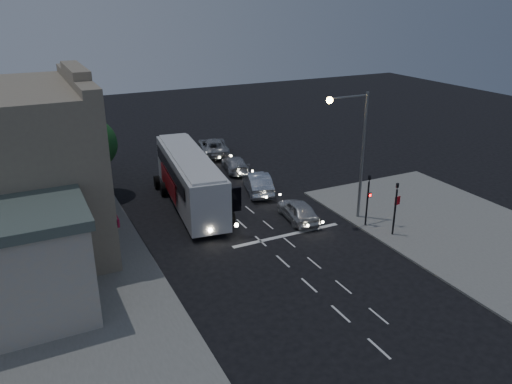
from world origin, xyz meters
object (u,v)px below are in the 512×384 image
traffic_signal_main (368,194)px  streetlight (356,143)px  car_suv (298,210)px  regulatory_sign (396,206)px  car_sedan_b (235,164)px  car_sedan_c (213,147)px  traffic_signal_side (396,202)px  tour_bus (190,178)px  car_sedan_a (258,183)px  street_tree (91,142)px

traffic_signal_main → streetlight: 3.61m
car_suv → traffic_signal_main: 5.06m
regulatory_sign → traffic_signal_main: bearing=149.2°
car_sedan_b → traffic_signal_main: size_ratio=1.14×
car_sedan_b → regulatory_sign: (5.03, -15.95, 0.92)m
car_sedan_c → streetlight: streetlight is taller
regulatory_sign → streetlight: streetlight is taller
traffic_signal_side → streetlight: streetlight is taller
regulatory_sign → tour_bus: bearing=138.0°
car_suv → traffic_signal_side: (4.40, -5.00, 1.66)m
car_sedan_a → regulatory_sign: 11.65m
traffic_signal_main → traffic_signal_side: same height
car_sedan_c → regulatory_sign: size_ratio=2.73×
car_suv → car_sedan_c: (0.51, 17.61, 0.08)m
car_sedan_a → traffic_signal_main: (3.85, -9.20, 1.58)m
car_suv → car_sedan_a: 6.18m
traffic_signal_side → tour_bus: bearing=132.8°
car_sedan_c → streetlight: (2.93, -19.21, 4.90)m
streetlight → traffic_signal_side: bearing=-74.3°
car_sedan_b → streetlight: bearing=114.0°
streetlight → street_tree: (-15.55, 12.82, -1.23)m
regulatory_sign → car_sedan_b: bearing=107.5°
tour_bus → regulatory_sign: tour_bus is taller
car_sedan_c → traffic_signal_main: bearing=114.0°
tour_bus → traffic_signal_side: (10.33, -11.15, 0.24)m
tour_bus → traffic_signal_side: bearing=-40.4°
traffic_signal_side → traffic_signal_main: bearing=109.5°
traffic_signal_main → regulatory_sign: (1.70, -1.01, -0.82)m
car_suv → traffic_signal_side: size_ratio=1.08×
traffic_signal_main → street_tree: (-15.81, 14.25, 2.08)m
tour_bus → streetlight: (9.38, -7.75, 3.55)m
car_suv → street_tree: size_ratio=0.72×
tour_bus → street_tree: bearing=147.4°
traffic_signal_main → streetlight: streetlight is taller
traffic_signal_main → traffic_signal_side: 2.10m
streetlight → car_sedan_b: bearing=102.8°
car_sedan_c → regulatory_sign: (4.89, -21.65, 0.76)m
tour_bus → car_sedan_c: (6.45, 11.46, -1.34)m
streetlight → street_tree: size_ratio=1.45×
tour_bus → car_sedan_a: 5.94m
car_sedan_c → tour_bus: bearing=75.9°
traffic_signal_main → regulatory_sign: bearing=-30.8°
car_sedan_a → car_sedan_b: size_ratio=1.09×
car_suv → traffic_signal_side: 6.87m
tour_bus → car_suv: (5.93, -6.15, -1.42)m
car_sedan_c → traffic_signal_main: size_ratio=1.46×
traffic_signal_main → car_sedan_c: bearing=98.8°
car_sedan_a → car_sedan_b: bearing=-79.8°
car_sedan_b → traffic_signal_side: traffic_signal_side is taller
traffic_signal_main → traffic_signal_side: bearing=-70.5°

